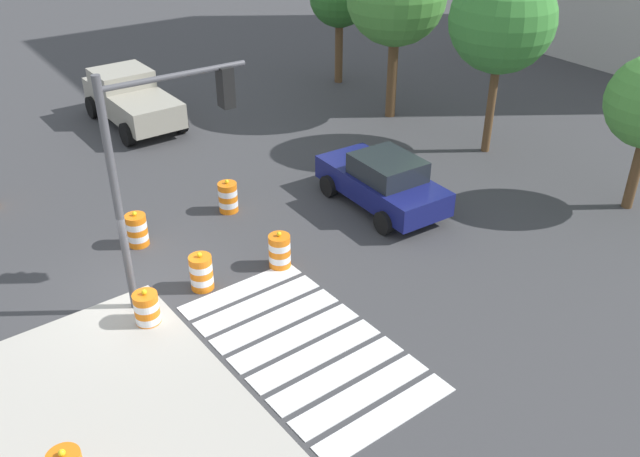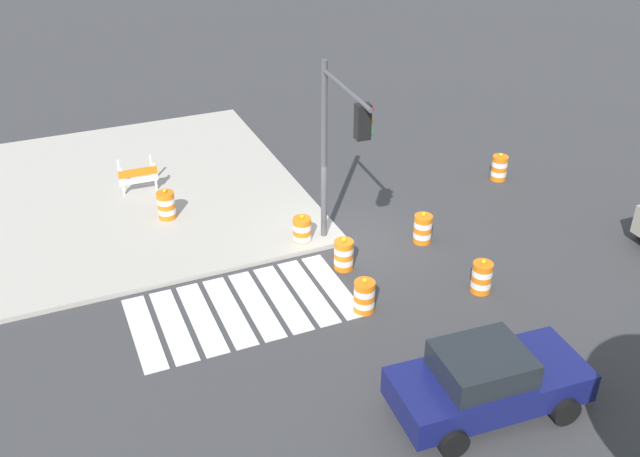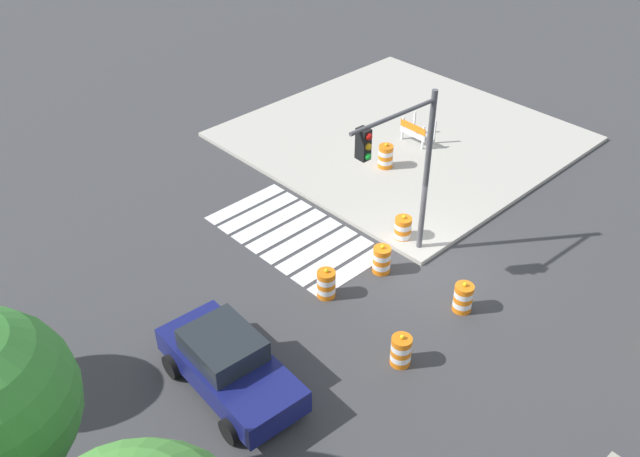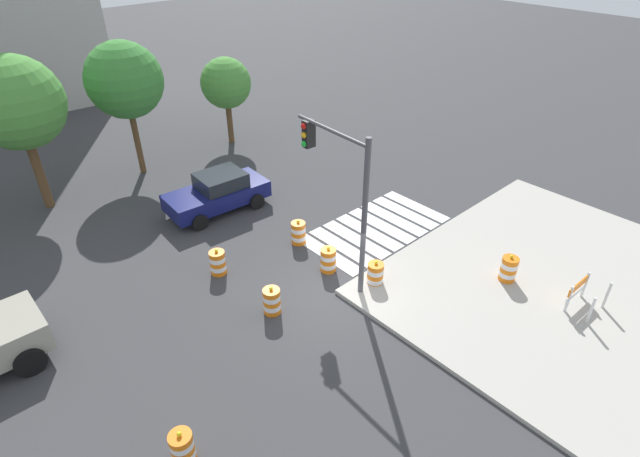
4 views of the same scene
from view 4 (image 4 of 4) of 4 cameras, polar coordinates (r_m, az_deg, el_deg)
The scene contains 16 objects.
ground_plane at distance 17.12m, azimuth 1.71°, elevation -7.38°, with size 120.00×120.00×0.00m, color #38383A.
sidewalk_corner at distance 19.04m, azimuth 28.39°, elevation -7.05°, with size 12.00×12.00×0.15m, color #ADA89E.
crosswalk_stripes at distance 20.47m, azimuth 6.28°, elevation -0.01°, with size 5.85×3.20×0.02m.
sports_car at distance 21.74m, azimuth -11.51°, elevation 4.06°, with size 4.41×2.36×1.63m.
traffic_barrel_near_corner at distance 17.85m, azimuth 0.94°, elevation -3.58°, with size 0.56×0.56×1.02m.
traffic_barrel_crosswalk_end at distance 17.28m, azimuth 6.29°, elevation -5.23°, with size 0.56×0.56×1.02m.
traffic_barrel_median_near at distance 16.21m, azimuth -5.49°, elevation -8.20°, with size 0.56×0.56×1.02m.
traffic_barrel_median_far at distance 13.12m, azimuth -15.36°, elevation -22.87°, with size 0.56×0.56×1.02m.
traffic_barrel_far_curb at distance 19.31m, azimuth -2.47°, elevation -0.48°, with size 0.56×0.56×1.02m.
traffic_barrel_lane_center at distance 18.09m, azimuth -11.53°, elevation -3.80°, with size 0.56×0.56×1.02m.
traffic_barrel_on_sidewalk at distance 18.36m, azimuth 20.64°, elevation -4.30°, with size 0.56×0.56×1.02m.
construction_barricade at distance 18.08m, azimuth 27.63°, elevation -6.43°, with size 1.30×0.82×1.00m.
traffic_light_pole at distance 15.64m, azimuth 2.31°, elevation 5.64°, with size 0.48×3.29×5.50m.
street_tree_streetside_near at distance 24.79m, azimuth -21.33°, elevation 15.39°, with size 3.41×3.41×6.22m.
street_tree_streetside_mid at distance 23.24m, azimuth -31.27°, elevation 12.04°, with size 3.68×3.68×6.45m.
street_tree_streetside_far at distance 27.56m, azimuth -10.64°, elevation 15.88°, with size 2.62×2.62×4.58m.
Camera 4 is at (-9.19, -9.28, 11.07)m, focal length 28.17 mm.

